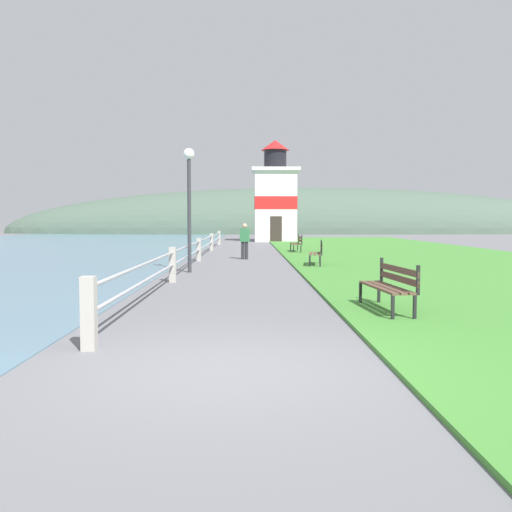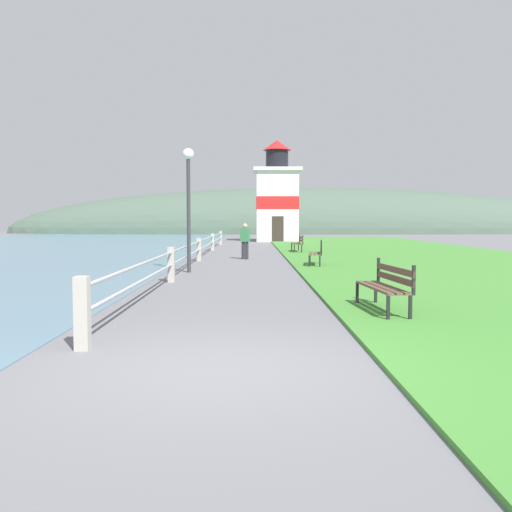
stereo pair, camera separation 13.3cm
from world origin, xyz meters
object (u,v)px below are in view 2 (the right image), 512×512
Objects in this scene: person_strolling at (245,240)px; lamp_post at (188,187)px; lighthouse at (277,199)px; park_bench_near at (386,283)px; park_bench_far at (298,242)px; park_bench_midway at (317,252)px.

lamp_post is (-1.73, -6.24, 1.90)m from person_strolling.
lighthouse is 21.35m from person_strolling.
park_bench_near is 35.57m from lighthouse.
lighthouse is at bearing -88.60° from park_bench_far.
lamp_post reaches higher than park_bench_far.
lamp_post is (-4.01, -27.32, -0.64)m from lighthouse.
park_bench_midway is 5.44m from lamp_post.
lamp_post reaches higher than person_strolling.
park_bench_far is (-0.01, 19.45, 0.00)m from park_bench_near.
park_bench_midway is 8.99m from park_bench_far.
park_bench_midway is at bearing -124.58° from person_strolling.
park_bench_near is 10.46m from park_bench_midway.
lighthouse is at bearing 81.64° from lamp_post.
person_strolling is (-2.29, -21.08, -2.54)m from lighthouse.
park_bench_midway is at bearing -94.49° from park_bench_near.
park_bench_far is at bearing 68.61° from lamp_post.
park_bench_near and park_bench_midway have the same top height.
park_bench_midway is at bearing 89.63° from park_bench_far.
lamp_post is (-4.43, -11.32, 2.20)m from park_bench_far.
lighthouse is 5.20× the size of person_strolling.
lamp_post is (-4.44, 8.13, 2.20)m from park_bench_near.
person_strolling reaches higher than park_bench_far.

